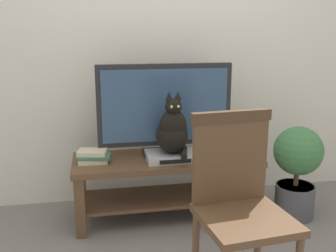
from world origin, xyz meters
name	(u,v)px	position (x,y,z in m)	size (l,w,h in m)	color
ground_plane	(187,247)	(0.00, 0.00, 0.00)	(12.00, 12.00, 0.00)	slate
back_wall	(162,30)	(0.00, 0.95, 1.40)	(7.00, 0.12, 2.80)	beige
tv_stand	(167,174)	(-0.05, 0.47, 0.34)	(1.39, 0.50, 0.48)	#513823
tv	(165,108)	(-0.05, 0.54, 0.84)	(1.01, 0.20, 0.69)	black
media_box	(172,156)	(-0.02, 0.41, 0.51)	(0.38, 0.26, 0.06)	#ADADB2
cat	(173,130)	(-0.02, 0.39, 0.70)	(0.23, 0.34, 0.46)	black
wooden_chair	(238,194)	(0.16, -0.47, 0.57)	(0.50, 0.50, 0.99)	#513823
book_stack	(93,157)	(-0.59, 0.46, 0.52)	(0.25, 0.19, 0.08)	beige
potted_plant	(297,167)	(0.92, 0.29, 0.40)	(0.37, 0.37, 0.71)	#47474C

